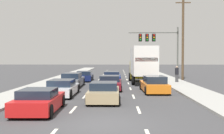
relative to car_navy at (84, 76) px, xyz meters
name	(u,v)px	position (x,y,z in m)	size (l,w,h in m)	color
ground_plane	(113,78)	(3.23, 4.09, -0.54)	(140.00, 140.00, 0.00)	#3D3D3F
sidewalk_right	(172,81)	(9.81, -0.91, -0.47)	(2.66, 80.00, 0.14)	#9E9E99
sidewalk_left	(54,81)	(-3.34, -0.91, -0.47)	(2.66, 80.00, 0.14)	#9E9E99
lane_markings	(113,81)	(3.23, -0.27, -0.54)	(3.54, 57.00, 0.01)	silver
car_navy	(84,76)	(0.00, 0.00, 0.00)	(1.96, 4.26, 1.16)	#141E4C
car_gray	(72,80)	(-0.38, -6.36, 0.06)	(1.85, 4.67, 1.30)	slate
car_white	(62,88)	(-0.14, -12.37, 0.00)	(1.96, 4.63, 1.15)	white
car_red	(39,101)	(-0.06, -18.49, 0.01)	(2.01, 4.23, 1.18)	red
car_blue	(112,77)	(3.17, -0.74, 0.00)	(1.97, 4.60, 1.14)	#1E389E
car_maroon	(110,83)	(3.16, -8.44, 0.00)	(1.97, 4.67, 1.19)	maroon
car_tan	(104,92)	(3.00, -15.05, 0.02)	(1.93, 4.16, 1.21)	tan
box_truck	(143,63)	(6.42, -2.73, 1.59)	(2.62, 7.60, 3.81)	white
car_orange	(154,85)	(6.67, -10.28, 0.06)	(1.96, 4.67, 1.29)	orange
traffic_signal_mast	(155,41)	(8.54, 3.85, 4.29)	(6.33, 0.69, 6.57)	#595B56
utility_pole_mid	(183,38)	(11.62, 1.91, 4.53)	(1.80, 0.28, 9.85)	brown
pedestrian_near_corner	(177,74)	(10.00, -2.60, 0.43)	(0.38, 0.38, 1.68)	#3F3F42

